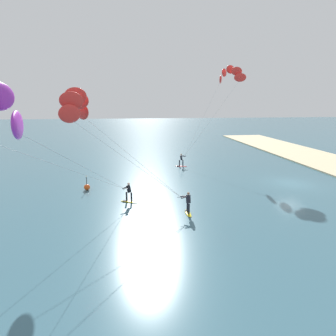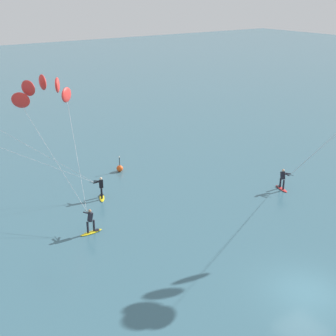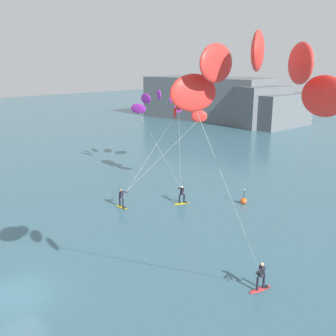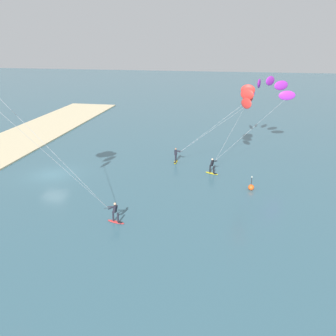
{
  "view_description": "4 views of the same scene",
  "coord_description": "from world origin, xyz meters",
  "views": [
    {
      "loc": [
        -24.99,
        15.94,
        8.03
      ],
      "look_at": [
        0.2,
        12.66,
        1.96
      ],
      "focal_mm": 29.34,
      "sensor_mm": 36.0,
      "label": 1
    },
    {
      "loc": [
        -17.38,
        -12.34,
        14.68
      ],
      "look_at": [
        0.68,
        13.48,
        2.44
      ],
      "focal_mm": 49.79,
      "sensor_mm": 36.0,
      "label": 2
    },
    {
      "loc": [
        18.79,
        -6.81,
        12.09
      ],
      "look_at": [
        -2.16,
        13.53,
        4.06
      ],
      "focal_mm": 41.31,
      "sensor_mm": 36.0,
      "label": 3
    },
    {
      "loc": [
        33.79,
        18.58,
        13.78
      ],
      "look_at": [
        0.96,
        12.48,
        1.88
      ],
      "focal_mm": 40.05,
      "sensor_mm": 36.0,
      "label": 4
    }
  ],
  "objects": [
    {
      "name": "ground_plane",
      "position": [
        0.0,
        0.0,
        0.0
      ],
      "size": [
        240.0,
        240.0,
        0.0
      ],
      "primitive_type": "plane",
      "color": "#386070"
    },
    {
      "name": "kitesurfer_mid_water",
      "position": [
        -5.9,
        19.18,
        7.54
      ],
      "size": [
        4.57,
        8.54,
        9.0
      ],
      "color": "yellow",
      "rests_on": "ground"
    },
    {
      "name": "marker_buoy",
      "position": [
        0.43,
        20.32,
        0.3
      ],
      "size": [
        0.56,
        0.56,
        1.38
      ],
      "color": "#EA5119",
      "rests_on": "ground"
    }
  ]
}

